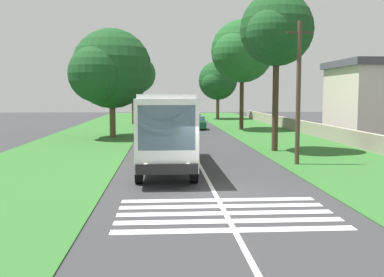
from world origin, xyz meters
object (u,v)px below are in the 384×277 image
trailing_car_2 (194,120)px  roadside_building (382,97)px  trailing_car_0 (162,129)px  coach_bus (166,126)px  utility_pole (298,91)px  roadside_tree_right_0 (275,31)px  roadside_tree_left_2 (136,75)px  roadside_tree_right_1 (240,53)px  roadside_tree_left_1 (133,69)px  roadside_tree_right_2 (217,81)px  trailing_car_1 (196,123)px  roadside_tree_left_0 (109,71)px

trailing_car_2 → roadside_building: 21.22m
trailing_car_0 → coach_bus: bearing=-179.4°
utility_pole → coach_bus: bearing=95.1°
trailing_car_0 → roadside_tree_right_0: bearing=-147.3°
coach_bus → trailing_car_2: size_ratio=2.60×
roadside_building → roadside_tree_left_2: bearing=33.9°
roadside_building → coach_bus: bearing=132.8°
trailing_car_2 → roadside_tree_left_2: size_ratio=0.41×
coach_bus → roadside_tree_right_1: size_ratio=0.98×
roadside_tree_left_1 → roadside_tree_left_2: roadside_tree_left_2 is taller
roadside_tree_left_2 → roadside_tree_right_2: roadside_tree_left_2 is taller
trailing_car_1 → roadside_tree_right_0: roadside_tree_right_0 is taller
trailing_car_0 → roadside_tree_left_2: bearing=6.6°
roadside_tree_left_2 → roadside_tree_right_1: (-32.05, -12.65, 1.01)m
coach_bus → roadside_tree_left_2: bearing=4.8°
roadside_tree_right_1 → roadside_building: size_ratio=1.25×
trailing_car_0 → utility_pole: (-17.04, -7.12, 3.25)m
roadside_tree_right_1 → roadside_tree_left_1: bearing=50.4°
utility_pole → roadside_building: bearing=-36.4°
trailing_car_1 → roadside_tree_right_2: size_ratio=0.49×
coach_bus → roadside_tree_left_1: roadside_tree_left_1 is taller
roadside_tree_left_2 → utility_pole: size_ratio=1.40×
trailing_car_0 → roadside_building: roadside_building is taller
trailing_car_2 → roadside_tree_right_0: roadside_tree_right_0 is taller
trailing_car_1 → utility_pole: (-25.27, -3.47, 3.25)m
utility_pole → trailing_car_1: bearing=7.8°
roadside_tree_left_2 → roadside_tree_left_0: bearing=-179.9°
coach_bus → utility_pole: utility_pole is taller
trailing_car_0 → roadside_tree_left_0: size_ratio=0.46×
roadside_tree_left_0 → roadside_tree_left_2: 40.07m
trailing_car_1 → utility_pole: bearing=-172.2°
trailing_car_2 → trailing_car_1: bearing=179.3°
trailing_car_0 → trailing_car_1: (8.23, -3.65, 0.00)m
roadside_building → roadside_tree_left_0: bearing=95.5°
coach_bus → utility_pole: size_ratio=1.50×
roadside_tree_right_2 → coach_bus: bearing=170.0°
coach_bus → roadside_building: bearing=-47.2°
roadside_tree_left_0 → roadside_tree_right_2: (29.23, -12.73, -0.03)m
trailing_car_1 → roadside_building: roadside_building is taller
trailing_car_1 → roadside_tree_left_2: 32.47m
trailing_car_1 → roadside_tree_right_1: (-1.28, -4.46, 7.35)m
roadside_tree_left_2 → roadside_tree_right_2: 16.79m
roadside_tree_left_0 → roadside_tree_right_2: bearing=-23.5°
roadside_tree_left_2 → roadside_tree_right_0: roadside_tree_left_2 is taller
roadside_tree_right_0 → roadside_tree_right_2: roadside_tree_right_0 is taller
trailing_car_0 → roadside_tree_right_1: (6.95, -8.12, 7.35)m
roadside_tree_right_0 → roadside_tree_right_1: roadside_tree_right_1 is taller
roadside_tree_left_1 → roadside_tree_right_1: (-9.74, -11.77, 1.17)m
roadside_tree_left_1 → utility_pole: 35.53m
roadside_tree_right_0 → utility_pole: roadside_tree_right_0 is taller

